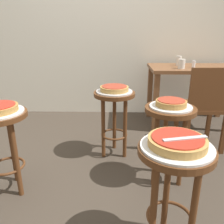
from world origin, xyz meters
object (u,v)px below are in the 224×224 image
(stool_leftside, at_px, (169,128))
(serving_plate_leftside, at_px, (171,107))
(pizza_rear, at_px, (114,88))
(stool_middle, at_px, (2,134))
(wooden_chair, at_px, (204,105))
(pizza_server_knife, at_px, (185,138))
(condiment_shaker, at_px, (194,64))
(stool_rear, at_px, (114,109))
(dining_table, at_px, (193,77))
(cup_near_edge, at_px, (182,64))
(pizza_foreground, at_px, (177,141))
(serving_plate_foreground, at_px, (177,147))
(cup_far_edge, at_px, (179,61))
(stool_foreground, at_px, (174,176))
(pizza_leftside, at_px, (171,103))
(serving_plate_rear, at_px, (114,91))

(stool_leftside, height_order, serving_plate_leftside, serving_plate_leftside)
(pizza_rear, bearing_deg, stool_middle, -143.90)
(wooden_chair, height_order, pizza_server_knife, wooden_chair)
(condiment_shaker, bearing_deg, stool_rear, -140.78)
(dining_table, bearing_deg, pizza_server_knife, -107.88)
(serving_plate_leftside, distance_m, cup_near_edge, 1.15)
(pizza_foreground, distance_m, stool_middle, 1.22)
(serving_plate_foreground, relative_size, pizza_server_knife, 1.61)
(stool_leftside, distance_m, cup_near_edge, 1.19)
(serving_plate_foreground, bearing_deg, cup_far_edge, 76.55)
(stool_foreground, bearing_deg, pizza_server_knife, -33.69)
(stool_rear, bearing_deg, pizza_server_knife, -72.05)
(stool_foreground, height_order, pizza_leftside, pizza_leftside)
(serving_plate_rear, relative_size, dining_table, 0.31)
(dining_table, relative_size, condiment_shaker, 13.48)
(pizza_rear, distance_m, cup_far_edge, 1.21)
(stool_foreground, bearing_deg, dining_table, 71.12)
(serving_plate_foreground, bearing_deg, pizza_server_knife, -33.69)
(serving_plate_leftside, bearing_deg, pizza_foreground, -99.37)
(pizza_rear, height_order, cup_far_edge, cup_far_edge)
(cup_near_edge, distance_m, wooden_chair, 0.63)
(cup_far_edge, bearing_deg, serving_plate_rear, -130.82)
(pizza_leftside, bearing_deg, wooden_chair, 50.92)
(stool_middle, xyz_separation_m, condiment_shaker, (1.71, 1.33, 0.31))
(dining_table, xyz_separation_m, wooden_chair, (-0.08, -0.68, -0.15))
(stool_rear, distance_m, cup_near_edge, 1.06)
(stool_leftside, distance_m, pizza_leftside, 0.20)
(pizza_foreground, distance_m, cup_near_edge, 1.78)
(pizza_leftside, height_order, cup_far_edge, cup_far_edge)
(cup_near_edge, bearing_deg, condiment_shaker, 29.16)
(serving_plate_foreground, height_order, pizza_rear, pizza_rear)
(stool_foreground, bearing_deg, serving_plate_rear, 106.78)
(pizza_foreground, relative_size, wooden_chair, 0.33)
(serving_plate_rear, bearing_deg, dining_table, 40.46)
(stool_foreground, xyz_separation_m, condiment_shaker, (0.61, 1.81, 0.31))
(pizza_foreground, distance_m, dining_table, 1.97)
(stool_rear, relative_size, dining_table, 0.59)
(stool_leftside, bearing_deg, stool_middle, -173.08)
(condiment_shaker, bearing_deg, stool_foreground, -108.61)
(stool_middle, bearing_deg, stool_rear, 36.10)
(stool_middle, height_order, pizza_rear, pizza_rear)
(pizza_server_knife, bearing_deg, serving_plate_leftside, 70.46)
(wooden_chair, bearing_deg, cup_near_edge, 102.72)
(stool_middle, distance_m, stool_rear, 0.97)
(stool_foreground, bearing_deg, stool_rear, 106.78)
(pizza_rear, distance_m, pizza_server_knife, 1.13)
(pizza_server_knife, bearing_deg, serving_plate_foreground, 133.23)
(stool_rear, xyz_separation_m, condiment_shaker, (0.93, 0.76, 0.31))
(serving_plate_rear, height_order, cup_far_edge, cup_far_edge)
(serving_plate_leftside, xyz_separation_m, wooden_chair, (0.46, 0.56, -0.17))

